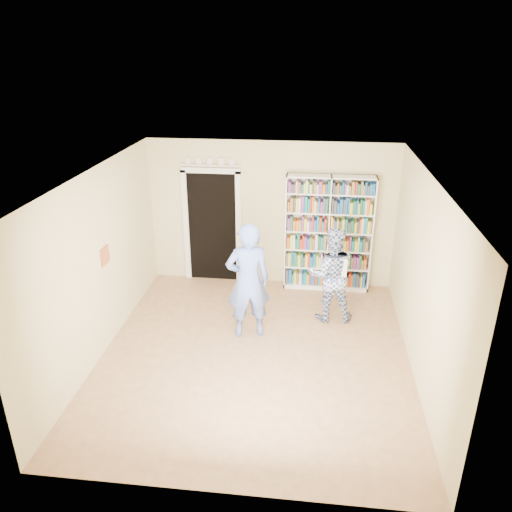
# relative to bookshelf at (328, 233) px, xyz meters

# --- Properties ---
(floor) EXTENTS (5.00, 5.00, 0.00)m
(floor) POSITION_rel_bookshelf_xyz_m (-1.05, -2.34, -1.09)
(floor) COLOR #936747
(floor) RESTS_ON ground
(ceiling) EXTENTS (5.00, 5.00, 0.00)m
(ceiling) POSITION_rel_bookshelf_xyz_m (-1.05, -2.34, 1.61)
(ceiling) COLOR white
(ceiling) RESTS_ON wall_back
(wall_back) EXTENTS (4.50, 0.00, 4.50)m
(wall_back) POSITION_rel_bookshelf_xyz_m (-1.05, 0.16, 0.26)
(wall_back) COLOR beige
(wall_back) RESTS_ON floor
(wall_left) EXTENTS (0.00, 5.00, 5.00)m
(wall_left) POSITION_rel_bookshelf_xyz_m (-3.30, -2.34, 0.26)
(wall_left) COLOR beige
(wall_left) RESTS_ON floor
(wall_right) EXTENTS (0.00, 5.00, 5.00)m
(wall_right) POSITION_rel_bookshelf_xyz_m (1.20, -2.34, 0.26)
(wall_right) COLOR beige
(wall_right) RESTS_ON floor
(bookshelf) EXTENTS (1.56, 0.29, 2.15)m
(bookshelf) POSITION_rel_bookshelf_xyz_m (0.00, 0.00, 0.00)
(bookshelf) COLOR white
(bookshelf) RESTS_ON floor
(doorway) EXTENTS (1.10, 0.08, 2.43)m
(doorway) POSITION_rel_bookshelf_xyz_m (-2.15, 0.13, 0.09)
(doorway) COLOR black
(doorway) RESTS_ON floor
(wall_art) EXTENTS (0.03, 0.25, 0.25)m
(wall_art) POSITION_rel_bookshelf_xyz_m (-3.28, -2.14, 0.31)
(wall_art) COLOR brown
(wall_art) RESTS_ON wall_left
(man_blue) EXTENTS (0.78, 0.62, 1.86)m
(man_blue) POSITION_rel_bookshelf_xyz_m (-1.23, -1.79, -0.15)
(man_blue) COLOR #607FD6
(man_blue) RESTS_ON floor
(man_plaid) EXTENTS (0.83, 0.68, 1.61)m
(man_plaid) POSITION_rel_bookshelf_xyz_m (0.04, -1.14, -0.28)
(man_plaid) COLOR navy
(man_plaid) RESTS_ON floor
(paper_sheet) EXTENTS (0.21, 0.02, 0.30)m
(paper_sheet) POSITION_rel_bookshelf_xyz_m (0.17, -1.32, -0.08)
(paper_sheet) COLOR white
(paper_sheet) RESTS_ON man_plaid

